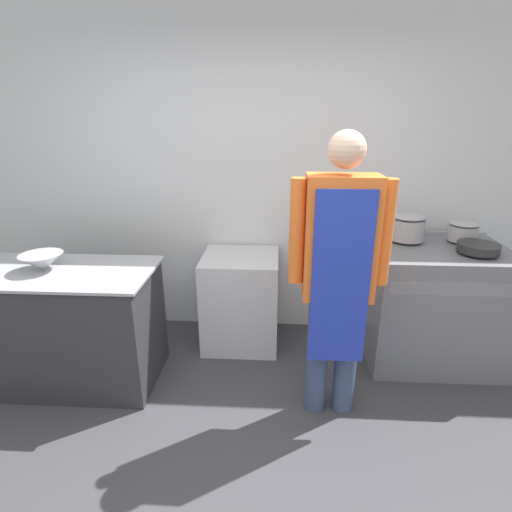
# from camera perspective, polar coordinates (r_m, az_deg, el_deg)

# --- Properties ---
(wall_back) EXTENTS (8.00, 0.05, 2.70)m
(wall_back) POSITION_cam_1_polar(r_m,az_deg,el_deg) (3.43, -0.48, 10.78)
(wall_back) COLOR silver
(wall_back) RESTS_ON ground_plane
(prep_counter) EXTENTS (1.32, 0.68, 0.87)m
(prep_counter) POSITION_cam_1_polar(r_m,az_deg,el_deg) (3.23, -25.43, -9.02)
(prep_counter) COLOR #2D2D33
(prep_counter) RESTS_ON ground_plane
(stove) EXTENTS (1.00, 0.77, 0.95)m
(stove) POSITION_cam_1_polar(r_m,az_deg,el_deg) (3.47, 23.86, -6.19)
(stove) COLOR slate
(stove) RESTS_ON ground_plane
(fridge_unit) EXTENTS (0.62, 0.58, 0.79)m
(fridge_unit) POSITION_cam_1_polar(r_m,az_deg,el_deg) (3.40, -2.19, -6.29)
(fridge_unit) COLOR silver
(fridge_unit) RESTS_ON ground_plane
(person_cook) EXTENTS (0.59, 0.24, 1.80)m
(person_cook) POSITION_cam_1_polar(r_m,az_deg,el_deg) (2.42, 11.68, -1.56)
(person_cook) COLOR #38476B
(person_cook) RESTS_ON ground_plane
(mixing_bowl) EXTENTS (0.29, 0.29, 0.12)m
(mixing_bowl) POSITION_cam_1_polar(r_m,az_deg,el_deg) (3.09, -28.24, -0.77)
(mixing_bowl) COLOR #9EA0A8
(mixing_bowl) RESTS_ON prep_counter
(stock_pot) EXTENTS (0.26, 0.26, 0.20)m
(stock_pot) POSITION_cam_1_polar(r_m,az_deg,el_deg) (3.32, 20.82, 3.95)
(stock_pot) COLOR #9EA0A8
(stock_pot) RESTS_ON stove
(saute_pan) EXTENTS (0.29, 0.29, 0.06)m
(saute_pan) POSITION_cam_1_polar(r_m,az_deg,el_deg) (3.26, 29.16, 1.06)
(saute_pan) COLOR #262628
(saute_pan) RESTS_ON stove
(sauce_pot) EXTENTS (0.22, 0.22, 0.15)m
(sauce_pot) POSITION_cam_1_polar(r_m,az_deg,el_deg) (3.48, 27.47, 3.22)
(sauce_pot) COLOR #9EA0A8
(sauce_pot) RESTS_ON stove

